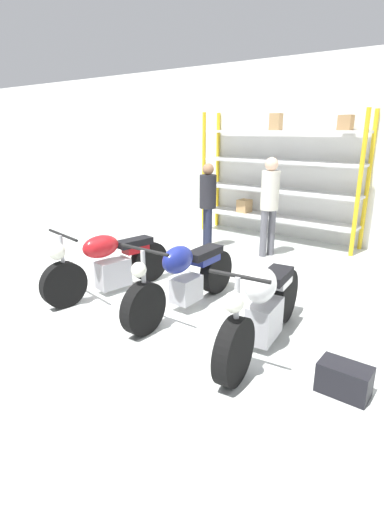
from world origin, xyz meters
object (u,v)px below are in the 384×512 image
(person_near_rack, at_px, (208,199))
(toolbox, at_px, (344,379))
(motorcycle_red, at_px, (109,264))
(shelving_rack, at_px, (278,175))
(motorcycle_blue, at_px, (184,278))
(motorcycle_white, at_px, (263,309))
(person_browsing, at_px, (270,199))

(person_near_rack, xyz_separation_m, toolbox, (3.60, -3.00, -0.82))
(person_near_rack, bearing_deg, motorcycle_red, 45.09)
(shelving_rack, relative_size, motorcycle_blue, 1.62)
(motorcycle_blue, bearing_deg, person_near_rack, -151.70)
(motorcycle_red, bearing_deg, motorcycle_white, 98.84)
(shelving_rack, bearing_deg, motorcycle_red, -97.02)
(shelving_rack, height_order, person_near_rack, shelving_rack)
(toolbox, bearing_deg, motorcycle_red, 175.13)
(motorcycle_red, height_order, motorcycle_blue, motorcycle_blue)
(motorcycle_blue, bearing_deg, toolbox, 76.26)
(motorcycle_red, bearing_deg, motorcycle_blue, 108.56)
(motorcycle_red, xyz_separation_m, toolbox, (3.38, -0.29, -0.29))
(shelving_rack, relative_size, motorcycle_red, 1.72)
(motorcycle_red, height_order, motorcycle_white, motorcycle_white)
(person_browsing, relative_size, person_near_rack, 1.09)
(motorcycle_blue, bearing_deg, motorcycle_red, -81.83)
(shelving_rack, bearing_deg, toolbox, -57.23)
(motorcycle_white, bearing_deg, person_near_rack, -143.19)
(person_near_rack, bearing_deg, motorcycle_white, 84.57)
(motorcycle_red, bearing_deg, person_near_rack, -166.11)
(shelving_rack, relative_size, person_near_rack, 2.11)
(toolbox, bearing_deg, shelving_rack, 122.77)
(toolbox, bearing_deg, person_browsing, 126.84)
(toolbox, bearing_deg, motorcycle_blue, 167.45)
(motorcycle_red, bearing_deg, shelving_rack, -177.81)
(motorcycle_white, xyz_separation_m, toolbox, (0.95, -0.27, -0.30))
(person_near_rack, height_order, toolbox, person_near_rack)
(shelving_rack, xyz_separation_m, person_browsing, (0.43, -1.21, -0.29))
(shelving_rack, xyz_separation_m, motorcycle_white, (1.91, -4.18, -0.90))
(shelving_rack, bearing_deg, person_browsing, -70.19)
(motorcycle_blue, height_order, person_near_rack, person_near_rack)
(motorcycle_red, xyz_separation_m, person_browsing, (0.95, 2.95, 0.62))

